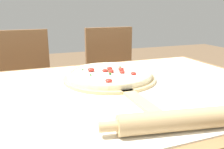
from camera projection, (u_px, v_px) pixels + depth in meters
dining_table at (108, 114)px, 0.94m from camera, size 1.41×0.92×0.74m
towel_cloth at (108, 90)px, 0.91m from camera, size 1.33×0.84×0.00m
pizza_peel at (111, 80)px, 1.01m from camera, size 0.40×0.64×0.01m
pizza at (110, 74)px, 1.03m from camera, size 0.37×0.37×0.04m
rolling_pin at (176, 121)px, 0.59m from camera, size 0.39×0.11×0.05m
chair_left at (24, 87)px, 1.62m from camera, size 0.41×0.41×0.91m
chair_right at (113, 77)px, 1.85m from camera, size 0.40×0.40×0.91m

